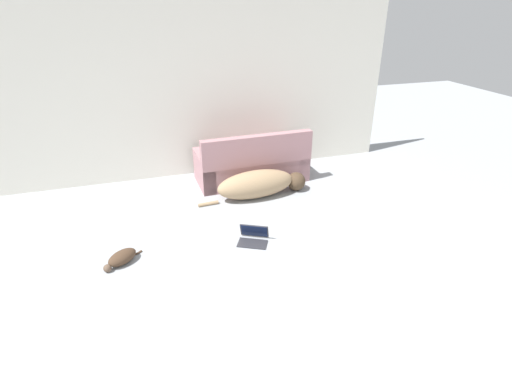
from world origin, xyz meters
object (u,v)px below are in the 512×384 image
object	(u,v)px
couch	(252,165)
cat	(121,258)
dog	(260,184)
laptop_open	(254,236)

from	to	relation	value
couch	cat	world-z (taller)	couch
dog	couch	bearing A→B (deg)	80.24
dog	laptop_open	xyz separation A→B (m)	(-0.46, -1.16, -0.14)
cat	laptop_open	xyz separation A→B (m)	(1.57, -0.00, -0.01)
cat	dog	bearing A→B (deg)	172.59
couch	cat	bearing A→B (deg)	38.40
dog	laptop_open	bearing A→B (deg)	-115.74
dog	laptop_open	world-z (taller)	dog
laptop_open	cat	bearing A→B (deg)	-152.49
cat	laptop_open	world-z (taller)	laptop_open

